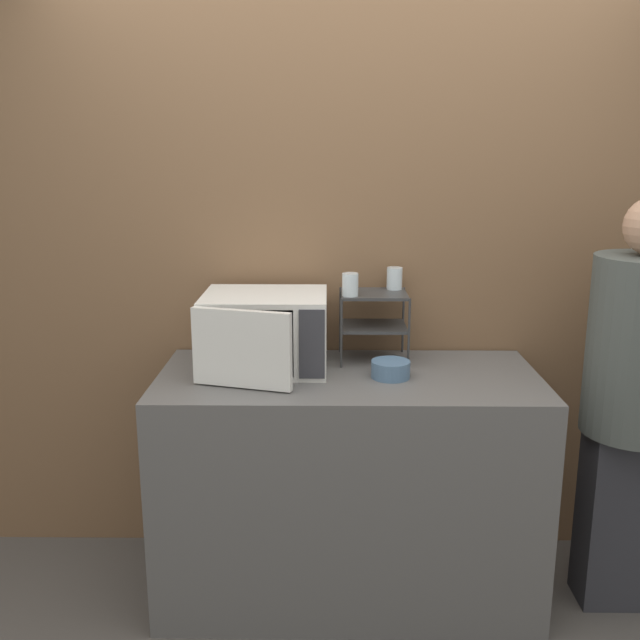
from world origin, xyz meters
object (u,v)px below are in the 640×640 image
(dish_rack, at_px, (374,311))
(glass_front_left, at_px, (350,285))
(bowl, at_px, (391,370))
(microwave, at_px, (264,332))
(glass_back_right, at_px, (394,278))
(person, at_px, (636,389))

(dish_rack, relative_size, glass_front_left, 3.11)
(bowl, bearing_deg, microwave, 166.79)
(microwave, bearing_deg, glass_back_right, 20.39)
(glass_front_left, bearing_deg, dish_rack, 34.50)
(glass_front_left, bearing_deg, microwave, -170.96)
(microwave, bearing_deg, glass_front_left, 9.04)
(microwave, height_order, bowl, microwave)
(microwave, relative_size, bowl, 3.53)
(dish_rack, distance_m, bowl, 0.30)
(bowl, relative_size, person, 0.09)
(dish_rack, distance_m, glass_front_left, 0.17)
(glass_front_left, bearing_deg, glass_back_right, 37.08)
(dish_rack, distance_m, person, 1.05)
(glass_back_right, bearing_deg, glass_front_left, -142.92)
(dish_rack, relative_size, glass_back_right, 3.11)
(glass_back_right, bearing_deg, microwave, -159.61)
(glass_front_left, distance_m, glass_back_right, 0.24)
(glass_front_left, distance_m, bowl, 0.38)
(microwave, xyz_separation_m, person, (1.43, -0.16, -0.18))
(person, bearing_deg, glass_back_right, 157.98)
(microwave, relative_size, dish_rack, 1.86)
(glass_front_left, relative_size, bowl, 0.61)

